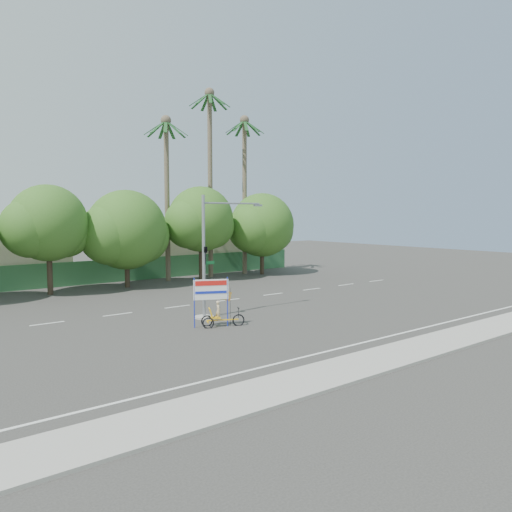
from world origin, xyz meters
TOP-DOWN VIEW (x-y plane):
  - ground at (0.00, 0.00)m, footprint 120.00×120.00m
  - sidewalk_near at (0.00, -7.50)m, footprint 50.00×2.40m
  - fence at (0.00, 21.50)m, footprint 38.00×0.08m
  - building_right at (8.00, 26.00)m, footprint 14.00×8.00m
  - tree_left at (-7.05, 18.00)m, footprint 6.66×5.60m
  - tree_center at (-1.05, 18.00)m, footprint 7.62×6.40m
  - tree_right at (5.95, 18.00)m, footprint 6.90×5.80m
  - tree_far_right at (12.95, 18.00)m, footprint 7.38×6.20m
  - palm_tall at (8.00, 19.50)m, footprint 3.73×3.79m
  - palm_mid at (12.00, 19.50)m, footprint 3.73×3.79m
  - palm_short at (3.50, 19.50)m, footprint 3.73×3.79m
  - traffic_signal at (-2.20, 3.98)m, footprint 4.72×1.10m
  - trike_billboard at (-3.20, 1.72)m, footprint 2.48×1.31m

SIDE VIEW (x-z plane):
  - ground at x=0.00m, z-range 0.00..0.00m
  - sidewalk_near at x=0.00m, z-range 0.00..0.12m
  - fence at x=0.00m, z-range 0.00..2.00m
  - trike_billboard at x=-3.20m, z-range -0.26..2.40m
  - building_right at x=8.00m, z-range 0.00..3.60m
  - traffic_signal at x=-2.20m, z-range -0.58..6.42m
  - tree_center at x=-1.05m, z-range 0.54..8.39m
  - tree_far_right at x=12.95m, z-range 0.68..8.61m
  - tree_left at x=-7.05m, z-range 1.02..9.09m
  - tree_right at x=5.95m, z-range 1.06..9.42m
  - palm_short at x=3.50m, z-range 1.64..16.09m
  - palm_mid at x=12.00m, z-range 1.67..17.12m
  - palm_tall at x=8.00m, z-range 1.74..19.19m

